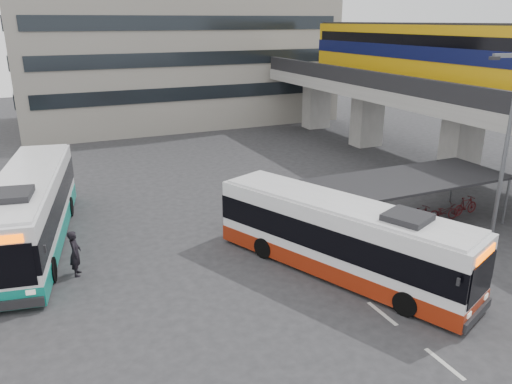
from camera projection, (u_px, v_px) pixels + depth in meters
name	position (u px, v px, depth m)	size (l,w,h in m)	color
ground	(281.00, 289.00, 19.27)	(120.00, 120.00, 0.00)	#28282B
viaduct	(416.00, 74.00, 34.88)	(8.00, 32.00, 9.68)	gray
bike_shelter	(406.00, 199.00, 24.67)	(10.00, 4.00, 2.54)	#595B60
road_markings	(382.00, 313.00, 17.66)	(0.15, 7.60, 0.01)	beige
bus_main	(340.00, 238.00, 20.11)	(6.60, 11.20, 3.30)	white
bus_teal	(31.00, 211.00, 22.56)	(4.72, 12.42, 3.59)	white
pedestrian	(75.00, 253.00, 20.05)	(0.70, 0.46, 1.93)	black
lamp_post	(504.00, 145.00, 20.69)	(1.51, 0.41, 8.64)	#595B60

